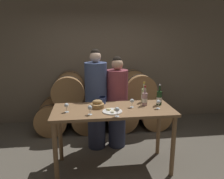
{
  "coord_description": "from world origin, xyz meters",
  "views": [
    {
      "loc": [
        -0.4,
        -2.97,
        1.96
      ],
      "look_at": [
        0.0,
        0.15,
        1.2
      ],
      "focal_mm": 35.0,
      "sensor_mm": 36.0,
      "label": 1
    }
  ],
  "objects_px": {
    "wine_bottle_red": "(159,98)",
    "wine_glass_left": "(90,108)",
    "wine_glass_far_left": "(66,106)",
    "wine_glass_far_right": "(158,102)",
    "person_left": "(96,100)",
    "bread_basket": "(97,105)",
    "wine_bottle_white": "(144,95)",
    "blue_crock": "(102,100)",
    "person_right": "(117,103)",
    "cheese_plate": "(112,111)",
    "wine_bottle_rose": "(145,99)",
    "tasting_table": "(113,117)",
    "wine_glass_center": "(117,110)",
    "wine_glass_right": "(132,101)"
  },
  "relations": [
    {
      "from": "wine_glass_far_left",
      "to": "wine_bottle_red",
      "type": "bearing_deg",
      "value": 6.7
    },
    {
      "from": "wine_glass_right",
      "to": "wine_bottle_red",
      "type": "bearing_deg",
      "value": 9.09
    },
    {
      "from": "person_left",
      "to": "person_right",
      "type": "xyz_separation_m",
      "value": [
        0.37,
        0.0,
        -0.07
      ]
    },
    {
      "from": "wine_glass_center",
      "to": "wine_glass_far_right",
      "type": "height_order",
      "value": "same"
    },
    {
      "from": "person_right",
      "to": "blue_crock",
      "type": "xyz_separation_m",
      "value": [
        -0.29,
        -0.41,
        0.18
      ]
    },
    {
      "from": "person_left",
      "to": "wine_glass_left",
      "type": "relative_size",
      "value": 13.61
    },
    {
      "from": "wine_bottle_red",
      "to": "wine_glass_left",
      "type": "height_order",
      "value": "wine_bottle_red"
    },
    {
      "from": "bread_basket",
      "to": "wine_glass_far_right",
      "type": "distance_m",
      "value": 0.88
    },
    {
      "from": "person_right",
      "to": "bread_basket",
      "type": "bearing_deg",
      "value": -122.44
    },
    {
      "from": "wine_bottle_rose",
      "to": "blue_crock",
      "type": "bearing_deg",
      "value": 164.66
    },
    {
      "from": "wine_bottle_red",
      "to": "wine_glass_far_left",
      "type": "height_order",
      "value": "wine_bottle_red"
    },
    {
      "from": "wine_bottle_red",
      "to": "cheese_plate",
      "type": "bearing_deg",
      "value": -162.68
    },
    {
      "from": "bread_basket",
      "to": "wine_glass_left",
      "type": "bearing_deg",
      "value": -112.43
    },
    {
      "from": "tasting_table",
      "to": "wine_bottle_white",
      "type": "distance_m",
      "value": 0.63
    },
    {
      "from": "wine_glass_left",
      "to": "wine_glass_center",
      "type": "bearing_deg",
      "value": -18.52
    },
    {
      "from": "person_left",
      "to": "wine_glass_left",
      "type": "xyz_separation_m",
      "value": [
        -0.13,
        -0.88,
        0.15
      ]
    },
    {
      "from": "cheese_plate",
      "to": "wine_glass_right",
      "type": "distance_m",
      "value": 0.36
    },
    {
      "from": "blue_crock",
      "to": "wine_glass_center",
      "type": "distance_m",
      "value": 0.61
    },
    {
      "from": "person_left",
      "to": "wine_bottle_red",
      "type": "distance_m",
      "value": 1.11
    },
    {
      "from": "bread_basket",
      "to": "wine_glass_right",
      "type": "xyz_separation_m",
      "value": [
        0.5,
        -0.05,
        0.05
      ]
    },
    {
      "from": "wine_bottle_red",
      "to": "tasting_table",
      "type": "bearing_deg",
      "value": -172.23
    },
    {
      "from": "bread_basket",
      "to": "wine_bottle_white",
      "type": "bearing_deg",
      "value": 14.49
    },
    {
      "from": "wine_bottle_white",
      "to": "wine_bottle_rose",
      "type": "xyz_separation_m",
      "value": [
        -0.03,
        -0.17,
        -0.01
      ]
    },
    {
      "from": "wine_glass_center",
      "to": "person_right",
      "type": "bearing_deg",
      "value": 81.3
    },
    {
      "from": "person_left",
      "to": "blue_crock",
      "type": "distance_m",
      "value": 0.43
    },
    {
      "from": "wine_bottle_red",
      "to": "wine_glass_right",
      "type": "distance_m",
      "value": 0.44
    },
    {
      "from": "bread_basket",
      "to": "cheese_plate",
      "type": "xyz_separation_m",
      "value": [
        0.19,
        -0.21,
        -0.04
      ]
    },
    {
      "from": "wine_glass_far_right",
      "to": "person_left",
      "type": "bearing_deg",
      "value": 138.54
    },
    {
      "from": "person_left",
      "to": "cheese_plate",
      "type": "relative_size",
      "value": 6.39
    },
    {
      "from": "person_left",
      "to": "cheese_plate",
      "type": "distance_m",
      "value": 0.84
    },
    {
      "from": "wine_bottle_rose",
      "to": "wine_glass_left",
      "type": "distance_m",
      "value": 0.88
    },
    {
      "from": "wine_bottle_rose",
      "to": "wine_glass_left",
      "type": "xyz_separation_m",
      "value": [
        -0.83,
        -0.3,
        -0.01
      ]
    },
    {
      "from": "wine_bottle_white",
      "to": "cheese_plate",
      "type": "bearing_deg",
      "value": -143.98
    },
    {
      "from": "tasting_table",
      "to": "person_left",
      "type": "relative_size",
      "value": 0.99
    },
    {
      "from": "wine_bottle_rose",
      "to": "cheese_plate",
      "type": "relative_size",
      "value": 1.09
    },
    {
      "from": "wine_glass_center",
      "to": "blue_crock",
      "type": "bearing_deg",
      "value": 103.47
    },
    {
      "from": "person_left",
      "to": "wine_bottle_red",
      "type": "bearing_deg",
      "value": -32.0
    },
    {
      "from": "wine_glass_left",
      "to": "person_right",
      "type": "bearing_deg",
      "value": 60.53
    },
    {
      "from": "cheese_plate",
      "to": "wine_glass_far_left",
      "type": "bearing_deg",
      "value": 173.44
    },
    {
      "from": "wine_glass_far_left",
      "to": "wine_glass_left",
      "type": "relative_size",
      "value": 1.0
    },
    {
      "from": "wine_bottle_rose",
      "to": "blue_crock",
      "type": "relative_size",
      "value": 2.67
    },
    {
      "from": "wine_bottle_red",
      "to": "wine_glass_left",
      "type": "relative_size",
      "value": 2.47
    },
    {
      "from": "wine_bottle_white",
      "to": "blue_crock",
      "type": "relative_size",
      "value": 2.87
    },
    {
      "from": "tasting_table",
      "to": "cheese_plate",
      "type": "height_order",
      "value": "cheese_plate"
    },
    {
      "from": "wine_bottle_white",
      "to": "blue_crock",
      "type": "bearing_deg",
      "value": 179.74
    },
    {
      "from": "wine_bottle_red",
      "to": "wine_glass_far_left",
      "type": "xyz_separation_m",
      "value": [
        -1.37,
        -0.16,
        -0.02
      ]
    },
    {
      "from": "wine_bottle_red",
      "to": "wine_glass_far_right",
      "type": "bearing_deg",
      "value": -112.3
    },
    {
      "from": "bread_basket",
      "to": "wine_glass_far_left",
      "type": "distance_m",
      "value": 0.46
    },
    {
      "from": "person_right",
      "to": "wine_bottle_white",
      "type": "bearing_deg",
      "value": -48.57
    },
    {
      "from": "tasting_table",
      "to": "wine_glass_center",
      "type": "bearing_deg",
      "value": -88.88
    }
  ]
}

